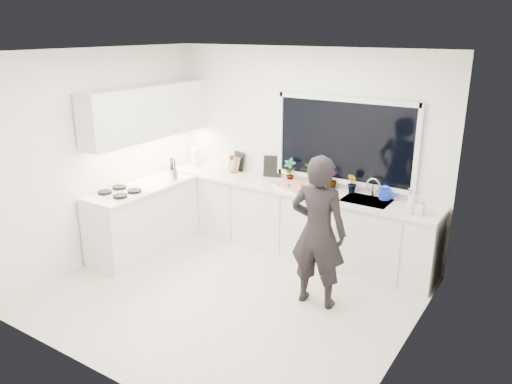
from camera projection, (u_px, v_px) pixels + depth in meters
The scene contains 25 objects.
floor at pixel (228, 294), 5.77m from camera, with size 4.00×3.50×0.02m, color beige.
wall_back at pixel (303, 150), 6.74m from camera, with size 4.00×0.02×2.70m, color white.
wall_left at pixel (100, 157), 6.38m from camera, with size 0.02×3.50×2.70m, color white.
wall_right at pixel (414, 220), 4.30m from camera, with size 0.02×3.50×2.70m, color white.
ceiling at pixel (224, 51), 4.91m from camera, with size 4.00×3.50×0.02m, color white.
window at pixel (344, 141), 6.34m from camera, with size 1.80×0.02×1.00m, color black.
base_cabinets_back at pixel (291, 220), 6.78m from camera, with size 3.92×0.58×0.88m, color white.
base_cabinets_left at pixel (144, 220), 6.77m from camera, with size 0.58×1.60×0.88m, color white.
countertop_back at pixel (291, 188), 6.63m from camera, with size 3.94×0.62×0.04m, color silver.
countertop_left at pixel (141, 188), 6.63m from camera, with size 0.62×1.60×0.04m, color silver.
upper_cabinets at pixel (149, 112), 6.67m from camera, with size 0.34×2.10×0.70m, color white.
sink at pixel (366, 204), 6.10m from camera, with size 0.58×0.42×0.14m, color silver.
faucet at pixel (373, 187), 6.21m from camera, with size 0.03×0.03×0.22m, color silver.
stovetop at pixel (120, 192), 6.35m from camera, with size 0.56×0.48×0.03m, color black.
person at pixel (318, 232), 5.33m from camera, with size 0.62×0.41×1.70m, color black.
pizza_tray at pixel (294, 186), 6.57m from camera, with size 0.50×0.37×0.03m, color silver.
pizza at pixel (295, 185), 6.56m from camera, with size 0.46×0.33×0.01m, color #B42718.
watering_can at pixel (385, 194), 6.11m from camera, with size 0.14×0.14×0.13m, color #1429C1.
paper_towel_roll at pixel (195, 157), 7.56m from camera, with size 0.11×0.11×0.26m, color white.
knife_block at pixel (234, 165), 7.24m from camera, with size 0.13×0.10×0.22m, color #8A5C40.
utensil_crock at pixel (173, 175), 6.86m from camera, with size 0.13×0.13×0.16m, color silver.
picture_frame_large at pixel (239, 161), 7.30m from camera, with size 0.22×0.02×0.28m, color black.
picture_frame_small at pixel (272, 166), 7.00m from camera, with size 0.25×0.02×0.30m, color black.
herb_plants at pixel (317, 176), 6.56m from camera, with size 1.09×0.35×0.33m.
soap_bottles at pixel (414, 203), 5.61m from camera, with size 0.22×0.16×0.30m.
Camera 1 is at (3.05, -4.10, 2.93)m, focal length 35.00 mm.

